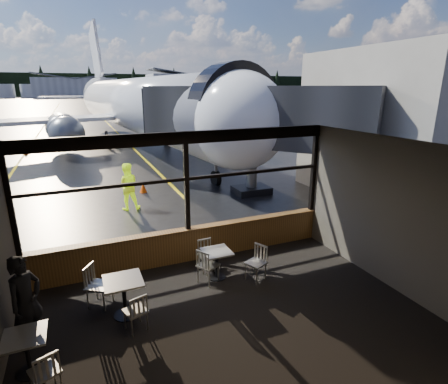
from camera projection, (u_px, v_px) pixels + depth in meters
ground_plane at (80, 102)px, 115.46m from camera, size 520.00×520.00×0.00m
carpet_floor at (234, 325)px, 6.92m from camera, size 8.00×6.00×0.01m
ceiling at (236, 151)px, 5.92m from camera, size 8.00×6.00×0.04m
wall_right at (395, 216)px, 7.91m from camera, size 0.04×6.00×3.50m
wall_back at (351, 356)px, 3.77m from camera, size 8.00×0.04×3.50m
window_sill at (189, 245)px, 9.44m from camera, size 8.00×0.28×0.90m
window_header at (185, 138)px, 8.61m from camera, size 8.00×0.18×0.30m
mullion_left at (9, 201)px, 7.47m from camera, size 0.12×0.12×2.60m
mullion_centre at (187, 183)px, 8.94m from camera, size 0.12×0.12×2.60m
mullion_right at (314, 169)px, 10.41m from camera, size 0.12×0.12×2.60m
window_transom at (186, 179)px, 8.91m from camera, size 8.00×0.10×0.08m
airliner at (137, 69)px, 26.13m from camera, size 35.76×41.50×11.76m
jet_bridge at (229, 137)px, 15.05m from camera, size 9.32×11.39×4.97m
cafe_table_near at (217, 264)px, 8.58m from camera, size 0.66×0.66×0.73m
cafe_table_mid at (125, 298)px, 7.13m from camera, size 0.75×0.75×0.83m
cafe_table_left at (28, 354)px, 5.69m from camera, size 0.66×0.66×0.72m
chair_near_e at (256, 263)px, 8.47m from camera, size 0.64×0.64×0.89m
chair_near_w at (208, 266)px, 8.35m from camera, size 0.67×0.67×0.90m
chair_near_n at (207, 256)px, 8.90m from camera, size 0.46×0.46×0.83m
chair_mid_s at (135, 311)px, 6.70m from camera, size 0.56×0.56×0.82m
chair_mid_w at (99, 286)px, 7.44m from camera, size 0.72×0.72×0.95m
chair_left_s at (45, 372)px, 5.27m from camera, size 0.59×0.59×0.83m
passenger at (26, 302)px, 6.17m from camera, size 0.75×0.77×1.78m
ground_crew at (127, 187)px, 13.33m from camera, size 0.93×0.75×1.81m
cone_nose at (143, 188)px, 15.66m from camera, size 0.32×0.32×0.45m
cone_wing at (26, 152)px, 24.51m from camera, size 0.31×0.31×0.44m
terminal_annex at (397, 126)px, 14.64m from camera, size 5.00×7.00×6.00m
hangar_mid at (76, 86)px, 171.38m from camera, size 38.00×15.00×10.00m
hangar_right at (196, 85)px, 187.25m from camera, size 50.00×20.00×12.00m
fuel_tank_a at (5, 91)px, 158.14m from camera, size 8.00×8.00×6.00m
fuel_tank_b at (30, 91)px, 161.86m from camera, size 8.00×8.00×6.00m
fuel_tank_c at (54, 91)px, 165.59m from camera, size 8.00×8.00×6.00m
treeline at (75, 85)px, 193.15m from camera, size 360.00×3.00×12.00m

